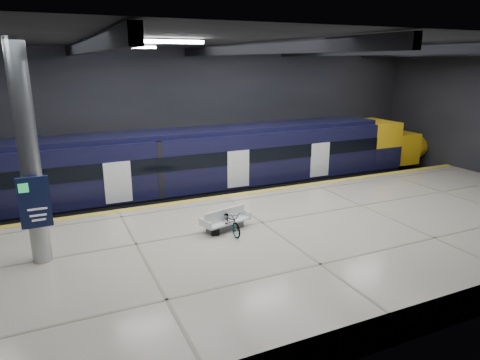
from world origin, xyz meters
TOP-DOWN VIEW (x-y plane):
  - ground at (0.00, 0.00)m, footprint 30.00×30.00m
  - room_shell at (-0.00, 0.00)m, footprint 30.10×16.10m
  - platform at (0.00, -2.50)m, footprint 30.00×11.00m
  - safety_strip at (0.00, 2.75)m, footprint 30.00×0.40m
  - rails at (0.00, 5.50)m, footprint 30.00×1.52m
  - train at (0.07, 5.50)m, footprint 29.40×2.84m
  - bench at (-1.63, -1.08)m, footprint 2.04×1.24m
  - bicycle at (-1.58, -1.43)m, footprint 0.65×1.74m
  - pannier_bag at (-2.18, -1.43)m, footprint 0.33×0.24m
  - info_column at (-8.00, -1.03)m, footprint 0.90×0.78m

SIDE VIEW (x-z plane):
  - ground at x=0.00m, z-range 0.00..0.00m
  - rails at x=0.00m, z-range 0.00..0.16m
  - platform at x=0.00m, z-range 0.00..1.10m
  - safety_strip at x=0.00m, z-range 1.10..1.11m
  - pannier_bag at x=-2.18m, z-range 1.10..1.45m
  - bench at x=-1.63m, z-range 0.98..1.82m
  - bicycle at x=-1.58m, z-range 1.10..2.00m
  - train at x=0.07m, z-range 0.16..3.95m
  - info_column at x=-8.00m, z-range 1.01..7.91m
  - room_shell at x=0.00m, z-range 1.69..9.74m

